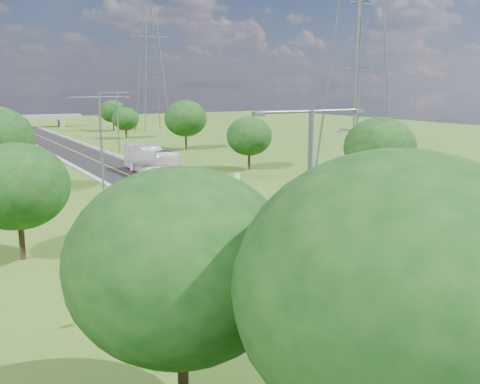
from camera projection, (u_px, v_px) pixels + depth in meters
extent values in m
plane|color=#325818|center=(117.00, 170.00, 68.52)|extent=(260.00, 260.00, 0.00)
cube|color=black|center=(104.00, 164.00, 73.60)|extent=(8.00, 150.00, 0.06)
cube|color=gray|center=(72.00, 166.00, 71.49)|extent=(0.50, 150.00, 0.22)
cube|color=gray|center=(133.00, 161.00, 75.67)|extent=(0.50, 150.00, 0.22)
cylinder|color=slate|center=(237.00, 184.00, 52.17)|extent=(0.08, 0.08, 2.40)
cube|color=white|center=(237.00, 176.00, 51.99)|extent=(0.55, 0.04, 0.70)
cube|color=gray|center=(61.00, 123.00, 141.10)|extent=(1.20, 3.00, 2.00)
cube|color=gray|center=(20.00, 118.00, 135.87)|extent=(30.00, 3.00, 1.20)
cylinder|color=slate|center=(309.00, 215.00, 23.86)|extent=(0.22, 0.22, 10.00)
cylinder|color=slate|center=(285.00, 112.00, 22.27)|extent=(2.80, 0.12, 0.12)
cylinder|color=slate|center=(337.00, 110.00, 23.65)|extent=(2.80, 0.12, 0.12)
cube|color=slate|center=(258.00, 114.00, 21.64)|extent=(0.50, 0.25, 0.18)
cube|color=slate|center=(359.00, 111.00, 24.30)|extent=(0.50, 0.25, 0.18)
cylinder|color=slate|center=(101.00, 145.00, 51.86)|extent=(0.22, 0.22, 10.00)
cylinder|color=slate|center=(84.00, 97.00, 50.27)|extent=(2.80, 0.12, 0.12)
cylinder|color=slate|center=(113.00, 97.00, 51.65)|extent=(2.80, 0.12, 0.12)
cube|color=slate|center=(70.00, 98.00, 49.64)|extent=(0.50, 0.25, 0.18)
cube|color=slate|center=(126.00, 97.00, 52.30)|extent=(0.50, 0.25, 0.18)
cylinder|color=slate|center=(118.00, 122.00, 85.76)|extent=(0.22, 0.22, 10.00)
cylinder|color=slate|center=(108.00, 92.00, 84.17)|extent=(2.80, 0.12, 0.12)
cylinder|color=slate|center=(125.00, 92.00, 85.54)|extent=(2.80, 0.12, 0.12)
cube|color=slate|center=(100.00, 93.00, 83.54)|extent=(0.50, 0.25, 0.18)
cube|color=slate|center=(133.00, 93.00, 86.19)|extent=(0.50, 0.25, 0.18)
cube|color=slate|center=(150.00, 36.00, 123.68)|extent=(9.00, 0.25, 0.25)
cube|color=slate|center=(149.00, 21.00, 123.03)|extent=(7.00, 0.25, 0.25)
cylinder|color=black|center=(183.00, 375.00, 17.22)|extent=(0.36, 0.36, 3.06)
ellipsoid|color=#0E3410|center=(181.00, 264.00, 16.48)|extent=(7.14, 7.14, 6.07)
cylinder|color=black|center=(22.00, 238.00, 33.23)|extent=(0.36, 0.36, 2.70)
ellipsoid|color=#0E3410|center=(17.00, 186.00, 32.59)|extent=(6.30, 6.30, 5.36)
ellipsoid|color=#0E3410|center=(398.00, 290.00, 12.75)|extent=(7.98, 7.98, 6.78)
cylinder|color=black|center=(378.00, 185.00, 50.65)|extent=(0.36, 0.36, 2.88)
ellipsoid|color=#0E3410|center=(380.00, 148.00, 49.96)|extent=(6.72, 6.72, 5.71)
cylinder|color=black|center=(249.00, 160.00, 68.86)|extent=(0.36, 0.36, 2.52)
ellipsoid|color=#0E3410|center=(249.00, 136.00, 68.26)|extent=(5.88, 5.88, 5.00)
cylinder|color=black|center=(186.00, 141.00, 90.15)|extent=(0.36, 0.36, 3.06)
ellipsoid|color=#0E3410|center=(186.00, 118.00, 89.42)|extent=(7.14, 7.14, 6.07)
cylinder|color=black|center=(126.00, 133.00, 109.35)|extent=(0.36, 0.36, 2.34)
ellipsoid|color=#0E3410|center=(126.00, 119.00, 108.79)|extent=(5.46, 5.46, 4.64)
cylinder|color=black|center=(114.00, 125.00, 128.00)|extent=(0.36, 0.36, 2.70)
ellipsoid|color=#0E3410|center=(113.00, 111.00, 127.36)|extent=(6.30, 6.30, 5.36)
imported|color=white|center=(151.00, 160.00, 64.85)|extent=(2.96, 12.25, 3.40)
imported|color=white|center=(183.00, 188.00, 47.83)|extent=(4.19, 11.57, 3.15)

